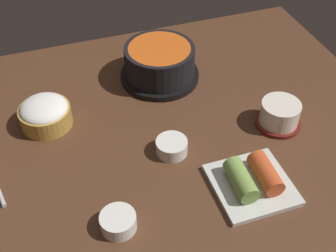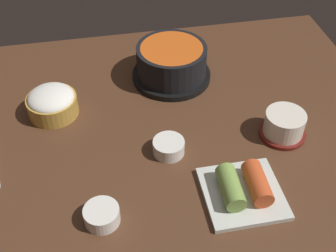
{
  "view_description": "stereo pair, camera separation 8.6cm",
  "coord_description": "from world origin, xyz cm",
  "px_view_note": "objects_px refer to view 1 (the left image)",
  "views": [
    {
      "loc": [
        -18.1,
        -60.96,
        63.82
      ],
      "look_at": [
        2.0,
        -2.0,
        5.0
      ],
      "focal_mm": 47.07,
      "sensor_mm": 36.0,
      "label": 1
    },
    {
      "loc": [
        -9.83,
        -63.16,
        63.82
      ],
      "look_at": [
        2.0,
        -2.0,
        5.0
      ],
      "focal_mm": 47.07,
      "sensor_mm": 36.0,
      "label": 2
    }
  ],
  "objects_px": {
    "banchan_cup_center": "(172,146)",
    "side_bowl_near": "(118,222)",
    "tea_cup_with_saucer": "(280,114)",
    "rice_bowl": "(45,113)",
    "stone_pot": "(160,63)",
    "kimchi_plate": "(252,180)"
  },
  "relations": [
    {
      "from": "banchan_cup_center",
      "to": "side_bowl_near",
      "type": "height_order",
      "value": "same"
    },
    {
      "from": "tea_cup_with_saucer",
      "to": "rice_bowl",
      "type": "bearing_deg",
      "value": 161.06
    },
    {
      "from": "banchan_cup_center",
      "to": "side_bowl_near",
      "type": "relative_size",
      "value": 1.01
    },
    {
      "from": "rice_bowl",
      "to": "tea_cup_with_saucer",
      "type": "height_order",
      "value": "rice_bowl"
    },
    {
      "from": "banchan_cup_center",
      "to": "tea_cup_with_saucer",
      "type": "bearing_deg",
      "value": 0.98
    },
    {
      "from": "side_bowl_near",
      "to": "tea_cup_with_saucer",
      "type": "bearing_deg",
      "value": 20.24
    },
    {
      "from": "stone_pot",
      "to": "kimchi_plate",
      "type": "distance_m",
      "value": 0.36
    },
    {
      "from": "tea_cup_with_saucer",
      "to": "kimchi_plate",
      "type": "height_order",
      "value": "tea_cup_with_saucer"
    },
    {
      "from": "kimchi_plate",
      "to": "side_bowl_near",
      "type": "distance_m",
      "value": 0.24
    },
    {
      "from": "tea_cup_with_saucer",
      "to": "kimchi_plate",
      "type": "bearing_deg",
      "value": -133.78
    },
    {
      "from": "tea_cup_with_saucer",
      "to": "kimchi_plate",
      "type": "relative_size",
      "value": 0.68
    },
    {
      "from": "stone_pot",
      "to": "tea_cup_with_saucer",
      "type": "bearing_deg",
      "value": -51.66
    },
    {
      "from": "rice_bowl",
      "to": "banchan_cup_center",
      "type": "xyz_separation_m",
      "value": [
        0.22,
        -0.16,
        -0.01
      ]
    },
    {
      "from": "tea_cup_with_saucer",
      "to": "kimchi_plate",
      "type": "distance_m",
      "value": 0.18
    },
    {
      "from": "banchan_cup_center",
      "to": "kimchi_plate",
      "type": "height_order",
      "value": "kimchi_plate"
    },
    {
      "from": "kimchi_plate",
      "to": "side_bowl_near",
      "type": "height_order",
      "value": "kimchi_plate"
    },
    {
      "from": "rice_bowl",
      "to": "kimchi_plate",
      "type": "relative_size",
      "value": 0.77
    },
    {
      "from": "tea_cup_with_saucer",
      "to": "banchan_cup_center",
      "type": "height_order",
      "value": "tea_cup_with_saucer"
    },
    {
      "from": "stone_pot",
      "to": "tea_cup_with_saucer",
      "type": "relative_size",
      "value": 1.95
    },
    {
      "from": "rice_bowl",
      "to": "tea_cup_with_saucer",
      "type": "xyz_separation_m",
      "value": [
        0.45,
        -0.15,
        -0.0
      ]
    },
    {
      "from": "tea_cup_with_saucer",
      "to": "stone_pot",
      "type": "bearing_deg",
      "value": 128.34
    },
    {
      "from": "tea_cup_with_saucer",
      "to": "banchan_cup_center",
      "type": "distance_m",
      "value": 0.23
    }
  ]
}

